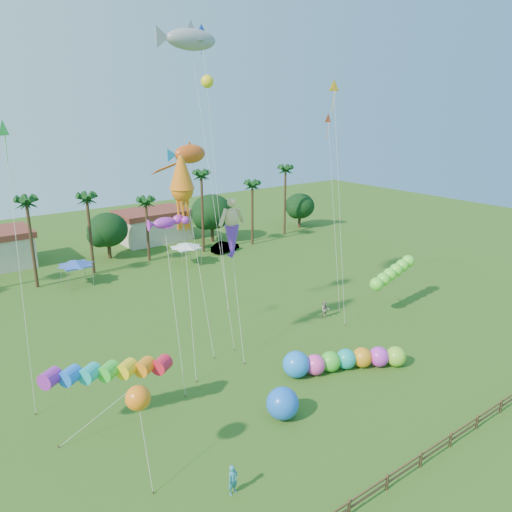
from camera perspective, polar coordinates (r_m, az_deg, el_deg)
ground at (r=35.93m, az=10.07°, el=-17.72°), size 160.00×160.00×0.00m
tree_line at (r=70.54m, az=-14.39°, el=3.26°), size 69.46×8.91×11.00m
buildings_row at (r=74.54m, az=-20.77°, el=1.60°), size 35.00×7.00×4.00m
tent_row at (r=60.89m, az=-19.75°, el=-0.84°), size 31.00×4.00×0.60m
fence at (r=32.66m, az=18.33°, el=-21.09°), size 36.12×0.12×1.00m
car_b at (r=71.67m, az=-3.55°, el=1.06°), size 4.78×2.77×1.49m
spectator_a at (r=29.51m, az=-2.65°, el=-24.19°), size 0.69×0.50×1.75m
spectator_b at (r=49.99m, az=7.92°, el=-6.10°), size 1.07×1.02×1.73m
caterpillar_inflatable at (r=40.85m, az=9.59°, el=-11.69°), size 9.78×5.75×2.09m
blue_ball at (r=34.87m, az=3.05°, el=-16.46°), size 2.20×2.20×2.20m
rainbow_tube at (r=34.27m, az=-13.79°, el=-12.95°), size 9.02×4.13×4.03m
green_worm at (r=50.41m, az=13.62°, el=-3.15°), size 9.23×2.64×4.20m
orange_ball_kite at (r=28.79m, az=-13.33°, el=-15.52°), size 1.74×2.53×5.75m
merman_kite at (r=41.22m, az=-2.77°, el=2.65°), size 2.59×4.59×12.57m
fish_kite at (r=43.25m, az=-7.55°, el=11.48°), size 4.44×6.70×17.19m
shark_kite at (r=44.40m, az=-7.40°, el=23.32°), size 6.21×7.58×26.41m
squid_kite at (r=37.79m, az=-8.44°, el=7.41°), size 2.25×4.23×16.83m
lobster_kite at (r=37.03m, az=-10.41°, el=3.72°), size 3.14×5.00×12.62m
delta_kite_red at (r=50.45m, az=8.28°, el=14.81°), size 1.28×3.67×19.52m
delta_kite_yellow at (r=47.13m, az=8.93°, el=18.18°), size 1.39×3.55×22.45m
delta_kite_green at (r=36.74m, az=-26.85°, el=12.36°), size 1.82×4.20×19.39m
delta_kite_blue at (r=51.98m, az=-6.17°, el=23.63°), size 1.46×5.11×27.61m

